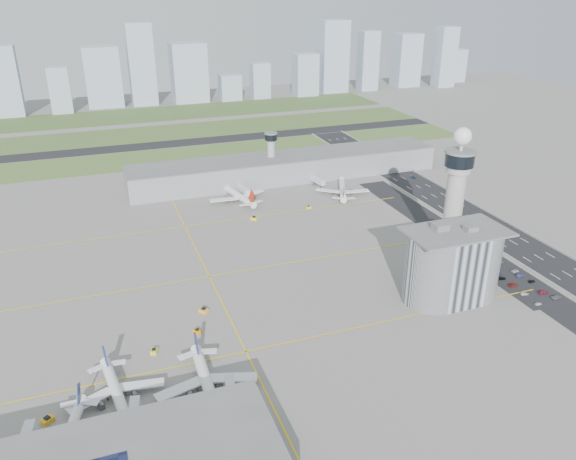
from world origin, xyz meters
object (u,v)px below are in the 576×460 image
object	(u,v)px
tug_1	(154,351)
car_lot_6	(556,297)
tug_3	(204,310)
car_lot_11	(500,262)
car_lot_3	(501,278)
tug_0	(47,420)
control_tower	(456,191)
jet_bridge_far_1	(312,179)
jet_bridge_near_1	(133,435)
car_lot_7	(543,292)
secondary_tower	(271,152)
car_lot_0	(538,304)
airplane_near_c	(207,379)
car_hw_2	(414,177)
tug_5	(308,207)
car_lot_1	(524,294)
car_lot_2	(513,285)
car_lot_10	(515,271)
car_lot_4	(497,274)
car_hw_1	(481,223)
airplane_near_b	(116,388)
car_lot_5	(484,266)
car_lot_9	(520,275)
airplane_near_a	(67,433)
airplane_far_a	(237,191)
tug_2	(197,331)
admin_building	(452,264)
car_hw_4	(356,155)
jet_bridge_far_0	(238,188)
tug_4	(254,218)
car_lot_8	(532,281)
jet_bridge_near_2	(233,411)

from	to	relation	value
tug_1	car_lot_6	xyz separation A→B (m)	(165.31, -20.02, -0.24)
tug_3	car_lot_11	xyz separation A→B (m)	(141.89, -5.93, -0.48)
car_lot_3	tug_0	bearing A→B (deg)	102.33
control_tower	jet_bridge_far_1	xyz separation A→B (m)	(-20.00, 124.00, -32.19)
jet_bridge_near_1	car_lot_7	size ratio (longest dim) A/B	3.09
secondary_tower	car_lot_0	size ratio (longest dim) A/B	9.98
airplane_near_c	car_hw_2	world-z (taller)	airplane_near_c
tug_5	car_lot_1	distance (m)	133.66
car_lot_2	car_lot_10	size ratio (longest dim) A/B	1.05
car_lot_4	car_hw_1	world-z (taller)	car_lot_4
airplane_near_b	tug_5	world-z (taller)	airplane_near_b
control_tower	car_lot_1	xyz separation A→B (m)	(11.29, -40.32, -34.48)
car_lot_5	car_lot_10	size ratio (longest dim) A/B	0.88
car_lot_0	car_lot_9	xyz separation A→B (m)	(9.93, 22.34, 0.10)
airplane_near_a	airplane_far_a	world-z (taller)	airplane_far_a
airplane_near_a	airplane_far_a	distance (m)	200.84
tug_0	tug_2	world-z (taller)	tug_0
car_lot_0	car_lot_5	size ratio (longest dim) A/B	0.92
control_tower	car_hw_1	xyz separation A→B (m)	(42.93, 29.87, -34.49)
admin_building	car_hw_4	size ratio (longest dim) A/B	13.01
tug_1	jet_bridge_far_0	bearing A→B (deg)	87.58
jet_bridge_far_0	car_lot_10	xyz separation A→B (m)	(91.91, -146.12, -2.30)
airplane_near_a	tug_4	bearing A→B (deg)	159.53
car_lot_11	control_tower	bearing A→B (deg)	56.53
car_lot_8	car_lot_9	xyz separation A→B (m)	(-1.18, 6.10, 0.07)
car_hw_2	car_lot_8	bearing A→B (deg)	-106.32
jet_bridge_far_0	car_lot_4	world-z (taller)	jet_bridge_far_0
jet_bridge_far_0	car_lot_4	bearing A→B (deg)	19.39
tug_2	car_lot_8	bearing A→B (deg)	142.43
car_hw_4	car_lot_1	bearing A→B (deg)	-101.10
jet_bridge_near_2	jet_bridge_near_1	bearing A→B (deg)	100.00
tug_5	car_lot_8	size ratio (longest dim) A/B	0.87
control_tower	car_hw_4	size ratio (longest dim) A/B	19.98
jet_bridge_near_2	jet_bridge_far_1	world-z (taller)	same
tug_4	car_lot_10	world-z (taller)	tug_4
tug_4	car_lot_4	xyz separation A→B (m)	(85.73, -100.03, -0.43)
jet_bridge_far_0	jet_bridge_far_1	xyz separation A→B (m)	(50.00, 0.00, 0.00)
car_lot_10	jet_bridge_near_1	bearing A→B (deg)	103.07
admin_building	jet_bridge_near_2	distance (m)	112.69
car_lot_4	car_lot_6	world-z (taller)	car_lot_6
jet_bridge_near_2	jet_bridge_far_1	bearing A→B (deg)	-18.55
tug_5	tug_2	bearing A→B (deg)	140.69
car_lot_11	car_hw_1	distance (m)	47.71
secondary_tower	airplane_near_c	world-z (taller)	secondary_tower
jet_bridge_near_1	tug_5	xyz separation A→B (m)	(116.53, 152.74, -2.01)
tug_0	tug_1	xyz separation A→B (m)	(35.37, 24.27, -0.15)
tug_4	tug_3	bearing A→B (deg)	10.09
airplane_near_b	airplane_near_c	bearing A→B (deg)	70.33
car_lot_0	car_lot_9	bearing A→B (deg)	-22.25
tug_1	airplane_near_c	bearing A→B (deg)	-40.62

